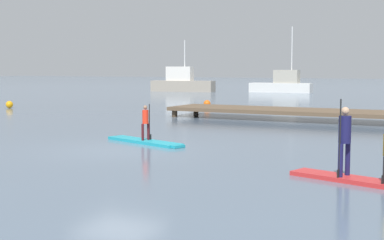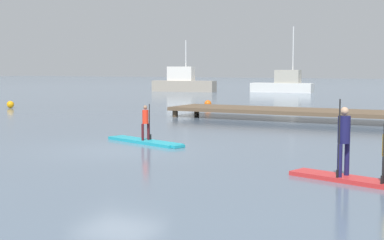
{
  "view_description": "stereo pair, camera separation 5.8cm",
  "coord_description": "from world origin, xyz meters",
  "views": [
    {
      "loc": [
        9.88,
        -14.11,
        2.53
      ],
      "look_at": [
        1.07,
        2.85,
        0.76
      ],
      "focal_mm": 52.86,
      "sensor_mm": 36.0,
      "label": 1
    },
    {
      "loc": [
        9.94,
        -14.08,
        2.53
      ],
      "look_at": [
        1.07,
        2.85,
        0.76
      ],
      "focal_mm": 52.86,
      "sensor_mm": 36.0,
      "label": 2
    }
  ],
  "objects": [
    {
      "name": "floating_dock",
      "position": [
        1.57,
        12.5,
        0.42
      ],
      "size": [
        12.4,
        3.03,
        0.52
      ],
      "color": "brown",
      "rests_on": "ground"
    },
    {
      "name": "paddleboard_near",
      "position": [
        -0.22,
        1.91,
        0.05
      ],
      "size": [
        3.43,
        1.65,
        0.1
      ],
      "color": "#1E9EB2",
      "rests_on": "ground"
    },
    {
      "name": "mooring_buoy_near",
      "position": [
        -16.66,
        12.02,
        0.22
      ],
      "size": [
        0.45,
        0.45,
        0.45
      ],
      "primitive_type": "sphere",
      "color": "orange",
      "rests_on": "ground"
    },
    {
      "name": "ground_plane",
      "position": [
        0.0,
        0.0,
        0.0
      ],
      "size": [
        240.0,
        240.0,
        0.0
      ],
      "primitive_type": "plane",
      "color": "slate"
    },
    {
      "name": "paddleboard_far",
      "position": [
        7.41,
        -1.49,
        0.05
      ],
      "size": [
        3.11,
        1.42,
        0.1
      ],
      "color": "red",
      "rests_on": "ground"
    },
    {
      "name": "paddler_child_solo",
      "position": [
        -0.21,
        1.92,
        0.76
      ],
      "size": [
        0.26,
        0.39,
        1.21
      ],
      "color": "#4C1419",
      "rests_on": "paddleboard_near"
    },
    {
      "name": "paddler_adult",
      "position": [
        7.13,
        -1.41,
        1.0
      ],
      "size": [
        0.34,
        0.48,
        1.75
      ],
      "color": "#19194C",
      "rests_on": "paddleboard_far"
    },
    {
      "name": "motor_boat_small_navy",
      "position": [
        -8.56,
        41.44,
        0.86
      ],
      "size": [
        6.41,
        1.97,
        6.66
      ],
      "color": "silver",
      "rests_on": "ground"
    },
    {
      "name": "mooring_buoy_mid",
      "position": [
        -5.97,
        18.47,
        0.23
      ],
      "size": [
        0.46,
        0.46,
        0.46
      ],
      "primitive_type": "sphere",
      "color": "orange",
      "rests_on": "ground"
    },
    {
      "name": "fishing_boat_green_midground",
      "position": [
        -18.75,
        38.65,
        0.96
      ],
      "size": [
        6.96,
        2.37,
        5.42
      ],
      "color": "#9E9384",
      "rests_on": "ground"
    }
  ]
}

